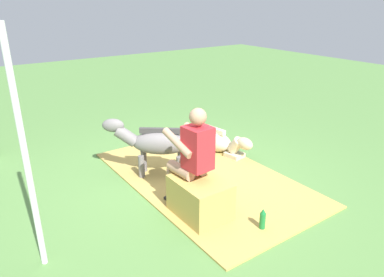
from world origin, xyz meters
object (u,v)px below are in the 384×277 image
(pony_standing, at_px, (155,143))
(pony_lying, at_px, (215,141))
(person_seated, at_px, (191,155))
(tent_pole_left, at_px, (26,157))
(soda_bottle, at_px, (263,220))
(hay_bale, at_px, (200,198))

(pony_standing, xyz_separation_m, pony_lying, (0.23, -1.32, -0.34))
(person_seated, bearing_deg, tent_pole_left, 88.34)
(soda_bottle, bearing_deg, tent_pole_left, 68.43)
(pony_standing, bearing_deg, tent_pole_left, 118.66)
(soda_bottle, bearing_deg, pony_lying, -25.18)
(person_seated, distance_m, tent_pole_left, 1.83)
(hay_bale, height_order, soda_bottle, hay_bale)
(person_seated, distance_m, pony_lying, 2.01)
(pony_lying, bearing_deg, pony_standing, 99.82)
(hay_bale, distance_m, pony_standing, 1.28)
(pony_lying, height_order, soda_bottle, pony_lying)
(hay_bale, height_order, pony_standing, pony_standing)
(pony_standing, distance_m, soda_bottle, 1.97)
(hay_bale, bearing_deg, tent_pole_left, 83.12)
(hay_bale, distance_m, tent_pole_left, 2.03)
(pony_lying, distance_m, soda_bottle, 2.35)
(soda_bottle, xyz_separation_m, tent_pole_left, (0.87, 2.20, 1.04))
(hay_bale, relative_size, person_seated, 0.52)
(pony_standing, relative_size, tent_pole_left, 0.49)
(person_seated, distance_m, pony_standing, 1.11)
(hay_bale, height_order, tent_pole_left, tent_pole_left)
(pony_lying, height_order, tent_pole_left, tent_pole_left)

